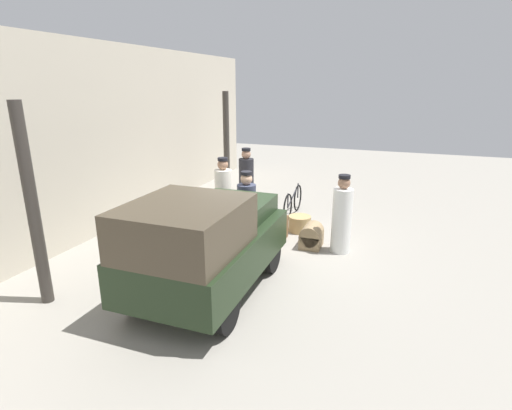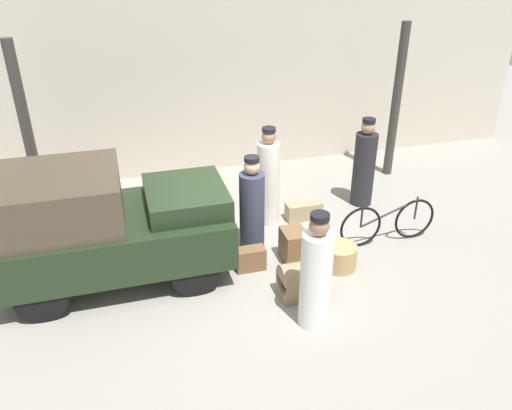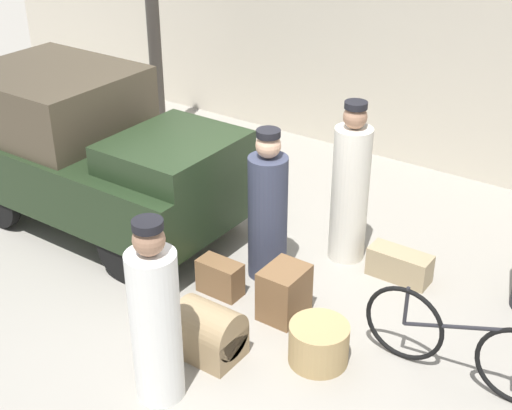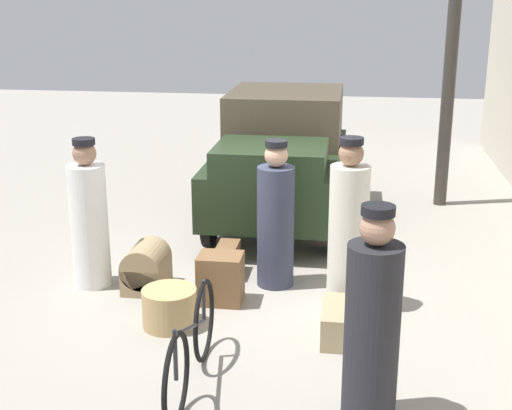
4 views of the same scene
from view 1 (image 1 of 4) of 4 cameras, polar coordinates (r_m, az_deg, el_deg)
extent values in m
plane|color=gray|center=(8.96, 0.76, -6.30)|extent=(30.00, 30.00, 0.00)
cube|color=beige|center=(10.42, -21.07, 8.74)|extent=(16.00, 0.15, 4.50)
cylinder|color=#38332D|center=(7.23, -29.30, -0.35)|extent=(0.20, 0.20, 3.32)
cylinder|color=#38332D|center=(13.11, -4.24, 8.67)|extent=(0.20, 0.20, 3.32)
cylinder|color=black|center=(8.41, -8.26, -5.44)|extent=(0.72, 0.12, 0.72)
cylinder|color=black|center=(7.81, 2.42, -7.09)|extent=(0.72, 0.12, 0.72)
cylinder|color=black|center=(6.81, -16.94, -11.68)|extent=(0.72, 0.12, 0.72)
cylinder|color=black|center=(6.05, -4.06, -14.79)|extent=(0.72, 0.12, 0.72)
cube|color=black|center=(7.05, -6.63, -6.63)|extent=(3.43, 1.79, 0.71)
cube|color=#473D2D|center=(6.16, -10.10, -3.09)|extent=(1.89, 1.65, 0.74)
cube|color=black|center=(7.82, -3.08, -0.14)|extent=(1.20, 1.40, 0.32)
torus|color=black|center=(11.57, 5.97, 1.03)|extent=(0.76, 0.04, 0.76)
torus|color=black|center=(10.61, 4.55, -0.41)|extent=(0.76, 0.04, 0.76)
cylinder|color=#232328|center=(11.04, 5.32, 1.28)|extent=(1.05, 0.04, 0.41)
cylinder|color=#232328|center=(10.55, 4.57, 0.61)|extent=(0.04, 0.04, 0.39)
cylinder|color=#232328|center=(11.52, 6.01, 2.06)|extent=(0.04, 0.04, 0.43)
cylinder|color=tan|center=(10.00, 6.26, -2.67)|extent=(0.55, 0.55, 0.39)
cylinder|color=white|center=(8.79, 12.13, -2.22)|extent=(0.42, 0.42, 1.42)
sphere|color=#936B51|center=(8.55, 12.48, 3.11)|extent=(0.26, 0.26, 0.26)
cylinder|color=black|center=(8.52, 12.54, 3.98)|extent=(0.25, 0.25, 0.07)
cylinder|color=#33384C|center=(9.02, -1.34, -1.39)|extent=(0.42, 0.42, 1.40)
sphere|color=tan|center=(8.80, -1.38, 3.74)|extent=(0.26, 0.26, 0.26)
cylinder|color=black|center=(8.77, -1.38, 4.59)|extent=(0.25, 0.25, 0.07)
cylinder|color=#232328|center=(11.68, -1.39, 3.07)|extent=(0.43, 0.43, 1.47)
sphere|color=tan|center=(11.50, -1.42, 7.27)|extent=(0.27, 0.27, 0.27)
cylinder|color=black|center=(11.48, -1.42, 7.94)|extent=(0.25, 0.25, 0.07)
cylinder|color=silver|center=(9.78, -4.64, 0.53)|extent=(0.41, 0.41, 1.57)
sphere|color=#936B51|center=(9.56, -4.77, 5.78)|extent=(0.26, 0.26, 0.26)
cylinder|color=black|center=(9.54, -4.79, 6.55)|extent=(0.24, 0.24, 0.07)
cube|color=#937A56|center=(9.11, 7.91, -5.00)|extent=(0.58, 0.45, 0.31)
cylinder|color=#937A56|center=(9.05, 7.95, -4.09)|extent=(0.58, 0.45, 0.45)
cube|color=brown|center=(8.83, 1.80, -5.33)|extent=(0.48, 0.24, 0.38)
cube|color=brown|center=(9.50, 2.94, -3.18)|extent=(0.38, 0.48, 0.54)
cube|color=#9E8966|center=(10.54, -2.59, -1.73)|extent=(0.68, 0.28, 0.33)
camera|label=2|loc=(7.22, 56.68, 18.76)|focal=35.00mm
camera|label=3|loc=(11.87, 33.37, 18.36)|focal=50.00mm
camera|label=4|loc=(16.05, 6.15, 15.97)|focal=50.00mm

